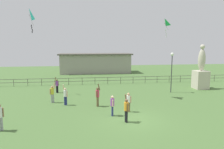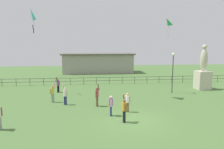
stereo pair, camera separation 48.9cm
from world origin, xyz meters
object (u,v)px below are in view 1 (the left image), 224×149
(person_3, at_px, (112,104))
(kite_2, at_px, (165,23))
(person_0, at_px, (128,101))
(person_6, at_px, (65,95))
(kite_0, at_px, (29,15))
(person_5, at_px, (52,93))
(person_2, at_px, (126,109))
(lamppost, at_px, (172,64))
(person_7, at_px, (98,95))
(statue_monument, at_px, (201,74))
(person_4, at_px, (57,85))

(person_3, height_order, kite_2, kite_2)
(person_0, xyz_separation_m, person_6, (-5.18, 2.59, 0.03))
(person_6, relative_size, kite_0, 0.73)
(person_5, relative_size, kite_0, 0.75)
(person_2, bearing_deg, lamppost, 50.18)
(kite_0, bearing_deg, person_5, -55.03)
(person_3, bearing_deg, person_7, 110.27)
(person_3, distance_m, kite_0, 13.44)
(lamppost, bearing_deg, person_5, -168.88)
(kite_0, relative_size, kite_2, 1.04)
(statue_monument, height_order, kite_2, kite_2)
(person_4, height_order, person_6, person_6)
(person_0, xyz_separation_m, person_7, (-2.35, 1.86, 0.09))
(lamppost, height_order, person_5, lamppost)
(statue_monument, height_order, person_5, statue_monument)
(person_5, height_order, kite_0, kite_0)
(lamppost, relative_size, kite_0, 1.78)
(person_6, xyz_separation_m, person_7, (2.83, -0.73, 0.06))
(person_0, bearing_deg, statue_monument, 35.29)
(person_5, height_order, kite_2, kite_2)
(person_6, bearing_deg, lamppost, 17.01)
(statue_monument, bearing_deg, person_6, -162.51)
(person_3, relative_size, kite_0, 0.62)
(lamppost, height_order, person_2, lamppost)
(statue_monument, bearing_deg, kite_2, 135.33)
(lamppost, height_order, person_6, lamppost)
(person_7, distance_m, kite_0, 11.43)
(person_5, height_order, person_6, person_5)
(kite_0, bearing_deg, kite_2, 13.12)
(lamppost, distance_m, person_0, 9.05)
(person_0, xyz_separation_m, person_2, (-0.61, -2.15, 0.08))
(person_4, bearing_deg, person_0, -49.46)
(person_6, height_order, person_7, person_7)
(statue_monument, bearing_deg, person_5, -166.86)
(person_7, height_order, kite_2, kite_2)
(person_3, bearing_deg, kite_2, 53.89)
(kite_0, bearing_deg, person_6, -50.50)
(person_6, bearing_deg, person_4, 105.23)
(person_5, relative_size, kite_2, 0.78)
(person_6, height_order, kite_0, kite_0)
(person_2, xyz_separation_m, kite_2, (7.84, 13.25, 7.25))
(person_7, bearing_deg, person_2, -66.60)
(kite_0, bearing_deg, person_4, 8.72)
(kite_2, bearing_deg, person_4, -166.10)
(person_7, bearing_deg, person_3, -69.73)
(person_5, xyz_separation_m, kite_2, (13.69, 7.50, 7.29))
(person_3, bearing_deg, kite_0, 133.69)
(person_2, height_order, person_3, person_2)
(statue_monument, xyz_separation_m, person_2, (-11.36, -9.76, -0.83))
(lamppost, relative_size, person_7, 2.28)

